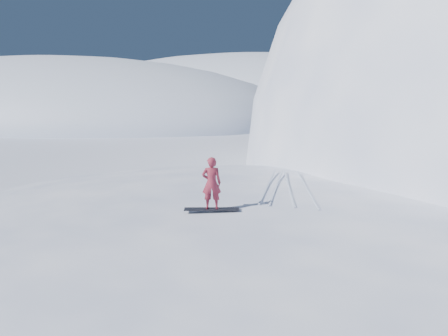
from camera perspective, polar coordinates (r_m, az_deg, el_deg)
The scene contains 8 objects.
ground at distance 12.06m, azimuth 5.76°, elevation -18.39°, with size 400.00×400.00×0.00m, color white.
near_ridge at distance 14.52m, azimuth 13.07°, elevation -13.40°, with size 36.00×28.00×4.80m, color white.
far_ridge_a at distance 101.32m, azimuth -24.29°, elevation 6.29°, with size 120.00×70.00×28.00m, color white.
far_ridge_c at distance 127.72m, azimuth 2.29°, elevation 7.89°, with size 140.00×90.00×36.00m, color white.
wind_bumps at distance 14.02m, azimuth 6.00°, elevation -14.07°, with size 16.00×14.40×1.00m.
snowboard at distance 12.07m, azimuth -1.78°, elevation -5.88°, with size 1.65×0.31×0.03m, color black.
snowboarder at distance 11.87m, azimuth -1.80°, elevation -2.17°, with size 0.57×0.38×1.58m, color maroon.
board_tracks at distance 15.39m, azimuth 8.70°, elevation -2.38°, with size 2.94×5.92×0.04m.
Camera 1 is at (2.85, -10.18, 5.82)m, focal length 32.00 mm.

